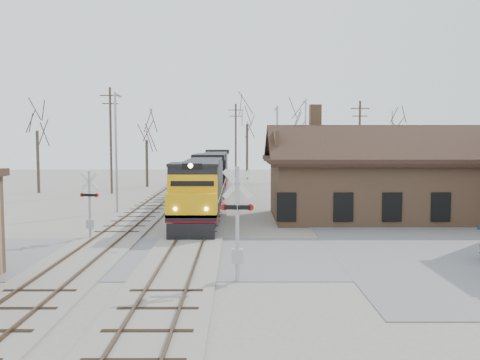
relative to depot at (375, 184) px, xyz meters
The scene contains 20 objects.
ground 17.14m from the depot, 134.97° to the right, with size 140.00×140.00×0.00m, color gray.
road 17.13m from the depot, 134.97° to the right, with size 60.00×9.00×0.03m, color slate.
track_main 12.58m from the depot, 165.97° to the left, with size 3.40×90.00×0.24m.
track_siding 16.92m from the depot, 169.70° to the left, with size 3.40×90.00×0.24m.
depot is the anchor object (origin of this frame).
locomotive_lead 12.00m from the depot, behind, with size 2.79×18.71×4.15m.
locomotive_trailing 22.78m from the depot, 121.75° to the left, with size 2.79×18.71×3.93m.
crossbuck_near 18.93m from the depot, 120.03° to the right, with size 1.27×0.33×4.45m.
crossbuck_far 19.17m from the depot, 156.45° to the right, with size 1.06×0.30×3.74m.
streetlight_a 18.97m from the depot, behind, with size 0.25×2.04×8.91m.
streetlight_b 13.03m from the depot, 117.91° to the left, with size 0.25×2.04×8.38m.
streetlight_c 24.28m from the depot, 94.49° to the left, with size 0.25×2.04×9.89m.
utility_pole_a 27.84m from the depot, 143.16° to the left, with size 2.00×0.24×10.55m.
utility_pole_b 35.19m from the depot, 106.26° to the left, with size 2.00×0.24×10.03m.
utility_pole_c 20.53m from the depot, 80.46° to the left, with size 2.00×0.24×9.47m.
tree_a 34.80m from the depot, 149.70° to the left, with size 4.20×4.20×10.30m.
tree_b 31.66m from the depot, 129.33° to the left, with size 3.57×3.57×8.73m.
tree_c 36.92m from the depot, 103.20° to the left, with size 4.98×4.98×12.20m.
tree_d 33.46m from the depot, 93.39° to the left, with size 4.68×4.68×11.48m.
tree_e 28.98m from the depot, 70.61° to the left, with size 4.22×4.22×10.34m.
Camera 1 is at (2.57, -24.60, 5.51)m, focal length 40.00 mm.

